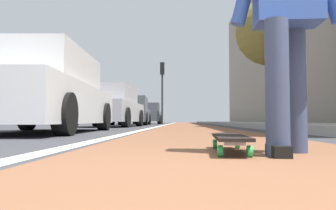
# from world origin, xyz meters

# --- Properties ---
(ground_plane) EXTENTS (80.00, 80.00, 0.00)m
(ground_plane) POSITION_xyz_m (10.00, 0.00, 0.00)
(ground_plane) COLOR #38383D
(bike_lane_paint) EXTENTS (56.00, 2.15, 0.00)m
(bike_lane_paint) POSITION_xyz_m (24.00, 0.00, 0.00)
(bike_lane_paint) COLOR brown
(bike_lane_paint) RESTS_ON ground
(lane_stripe_white) EXTENTS (52.00, 0.16, 0.01)m
(lane_stripe_white) POSITION_xyz_m (20.00, 1.22, 0.00)
(lane_stripe_white) COLOR silver
(lane_stripe_white) RESTS_ON ground
(sidewalk_curb) EXTENTS (52.00, 3.20, 0.15)m
(sidewalk_curb) POSITION_xyz_m (18.00, -3.24, 0.07)
(sidewalk_curb) COLOR #9E9B93
(sidewalk_curb) RESTS_ON ground
(building_facade) EXTENTS (40.00, 1.20, 12.85)m
(building_facade) POSITION_xyz_m (22.00, -6.37, 6.42)
(building_facade) COLOR gray
(building_facade) RESTS_ON ground
(skateboard) EXTENTS (0.85, 0.24, 0.11)m
(skateboard) POSITION_xyz_m (1.45, -0.02, 0.09)
(skateboard) COLOR green
(skateboard) RESTS_ON ground
(skater_person) EXTENTS (0.45, 0.72, 1.64)m
(skater_person) POSITION_xyz_m (1.30, -0.36, 0.94)
(skater_person) COLOR #384260
(skater_person) RESTS_ON ground
(parked_car_near) EXTENTS (4.67, 2.11, 1.47)m
(parked_car_near) POSITION_xyz_m (5.18, 2.90, 0.70)
(parked_car_near) COLOR silver
(parked_car_near) RESTS_ON ground
(parked_car_mid) EXTENTS (4.18, 2.13, 1.49)m
(parked_car_mid) POSITION_xyz_m (11.16, 2.96, 0.72)
(parked_car_mid) COLOR #B7B7BC
(parked_car_mid) RESTS_ON ground
(parked_car_far) EXTENTS (4.66, 2.01, 1.48)m
(parked_car_far) POSITION_xyz_m (16.79, 2.99, 0.71)
(parked_car_far) COLOR #4C5156
(parked_car_far) RESTS_ON ground
(parked_car_end) EXTENTS (4.37, 1.99, 1.50)m
(parked_car_end) POSITION_xyz_m (23.40, 2.77, 0.72)
(parked_car_end) COLOR #4C5156
(parked_car_end) RESTS_ON ground
(traffic_light) EXTENTS (0.33, 0.28, 4.12)m
(traffic_light) POSITION_xyz_m (21.19, 1.62, 2.85)
(traffic_light) COLOR #2D2D2D
(traffic_light) RESTS_ON ground
(street_tree_mid) EXTENTS (2.42, 2.42, 4.63)m
(street_tree_mid) POSITION_xyz_m (11.12, -2.84, 3.40)
(street_tree_mid) COLOR brown
(street_tree_mid) RESTS_ON ground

